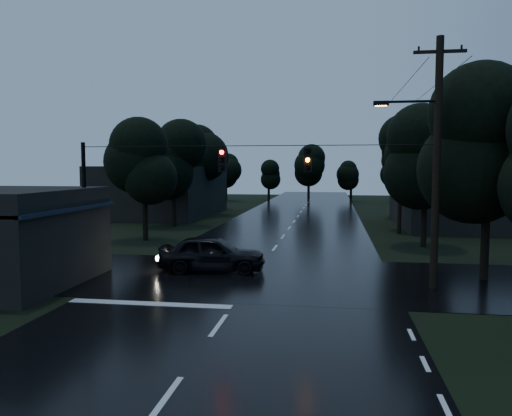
# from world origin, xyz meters

# --- Properties ---
(ground) EXTENTS (160.00, 160.00, 0.00)m
(ground) POSITION_xyz_m (0.00, 0.00, 0.00)
(ground) COLOR black
(ground) RESTS_ON ground
(main_road) EXTENTS (12.00, 120.00, 0.02)m
(main_road) POSITION_xyz_m (0.00, 30.00, 0.00)
(main_road) COLOR black
(main_road) RESTS_ON ground
(cross_street) EXTENTS (60.00, 9.00, 0.02)m
(cross_street) POSITION_xyz_m (0.00, 12.00, 0.00)
(cross_street) COLOR black
(cross_street) RESTS_ON ground
(building_far_right) EXTENTS (10.00, 14.00, 4.40)m
(building_far_right) POSITION_xyz_m (14.00, 34.00, 2.20)
(building_far_right) COLOR black
(building_far_right) RESTS_ON ground
(building_far_left) EXTENTS (10.00, 16.00, 5.00)m
(building_far_left) POSITION_xyz_m (-14.00, 40.00, 2.50)
(building_far_left) COLOR black
(building_far_left) RESTS_ON ground
(utility_pole_main) EXTENTS (3.50, 0.30, 10.00)m
(utility_pole_main) POSITION_xyz_m (7.41, 11.00, 5.26)
(utility_pole_main) COLOR black
(utility_pole_main) RESTS_ON ground
(utility_pole_far) EXTENTS (2.00, 0.30, 7.50)m
(utility_pole_far) POSITION_xyz_m (8.30, 28.00, 3.88)
(utility_pole_far) COLOR black
(utility_pole_far) RESTS_ON ground
(anchor_pole_left) EXTENTS (0.18, 0.18, 6.00)m
(anchor_pole_left) POSITION_xyz_m (-7.50, 11.00, 3.00)
(anchor_pole_left) COLOR black
(anchor_pole_left) RESTS_ON ground
(span_signals) EXTENTS (15.00, 0.37, 1.12)m
(span_signals) POSITION_xyz_m (0.56, 10.99, 5.24)
(span_signals) COLOR black
(span_signals) RESTS_ON ground
(tree_corner_near) EXTENTS (4.48, 4.48, 9.44)m
(tree_corner_near) POSITION_xyz_m (10.00, 13.00, 5.99)
(tree_corner_near) COLOR black
(tree_corner_near) RESTS_ON ground
(tree_left_a) EXTENTS (3.92, 3.92, 8.26)m
(tree_left_a) POSITION_xyz_m (-9.00, 22.00, 5.24)
(tree_left_a) COLOR black
(tree_left_a) RESTS_ON ground
(tree_left_b) EXTENTS (4.20, 4.20, 8.85)m
(tree_left_b) POSITION_xyz_m (-9.60, 30.00, 5.62)
(tree_left_b) COLOR black
(tree_left_b) RESTS_ON ground
(tree_left_c) EXTENTS (4.48, 4.48, 9.44)m
(tree_left_c) POSITION_xyz_m (-10.20, 40.00, 5.99)
(tree_left_c) COLOR black
(tree_left_c) RESTS_ON ground
(tree_right_a) EXTENTS (4.20, 4.20, 8.85)m
(tree_right_a) POSITION_xyz_m (9.00, 22.00, 5.62)
(tree_right_a) COLOR black
(tree_right_a) RESTS_ON ground
(tree_right_b) EXTENTS (4.48, 4.48, 9.44)m
(tree_right_b) POSITION_xyz_m (9.60, 30.00, 5.99)
(tree_right_b) COLOR black
(tree_right_b) RESTS_ON ground
(tree_right_c) EXTENTS (4.76, 4.76, 10.03)m
(tree_right_c) POSITION_xyz_m (10.20, 40.00, 6.37)
(tree_right_c) COLOR black
(tree_right_c) RESTS_ON ground
(car) EXTENTS (5.15, 2.45, 1.70)m
(car) POSITION_xyz_m (-2.15, 12.91, 0.85)
(car) COLOR black
(car) RESTS_ON ground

